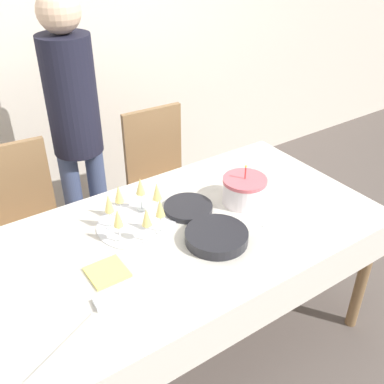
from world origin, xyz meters
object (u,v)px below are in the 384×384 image
Objects in this scene: dining_chair_far_left at (25,222)px; person_standing at (74,117)px; champagne_tray at (136,212)px; plate_stack_dessert at (188,208)px; dining_chair_far_right at (162,177)px; birthday_cake at (244,190)px; plate_stack_main at (216,236)px.

person_standing is (0.40, 0.09, 0.50)m from dining_chair_far_left.
champagne_tray is 1.55× the size of plate_stack_dessert.
dining_chair_far_right is at bearing -10.47° from person_standing.
birthday_cake is 0.92× the size of plate_stack_dessert.
dining_chair_far_left is 4.03× the size of plate_stack_dessert.
champagne_tray reaches higher than plate_stack_main.
dining_chair_far_left is at bearing -179.98° from dining_chair_far_right.
plate_stack_dessert is at bearing 160.82° from birthday_cake.
dining_chair_far_left is 1.00× the size of dining_chair_far_right.
dining_chair_far_right is 4.03× the size of plate_stack_dessert.
plate_stack_main is (0.60, -0.97, 0.26)m from dining_chair_far_left.
birthday_cake is at bearing -60.49° from person_standing.
plate_stack_main is at bearing -106.75° from dining_chair_far_right.
champagne_tray is at bearing 167.57° from birthday_cake.
dining_chair_far_left reaches higher than plate_stack_main.
dining_chair_far_right is 0.71m from person_standing.
plate_stack_main is at bearing -96.45° from plate_stack_dessert.
person_standing is at bearing 100.66° from plate_stack_main.
dining_chair_far_left is 0.89m from dining_chair_far_right.
dining_chair_far_right is (0.89, 0.00, 0.00)m from dining_chair_far_left.
dining_chair_far_left reaches higher than champagne_tray.
plate_stack_dessert is (-0.26, -0.70, 0.25)m from dining_chair_far_right.
plate_stack_main is 0.17× the size of person_standing.
champagne_tray is 1.32× the size of plate_stack_main.
dining_chair_far_left is 0.57× the size of person_standing.
champagne_tray is at bearing 174.76° from plate_stack_dessert.
champagne_tray is at bearing -128.11° from dining_chair_far_right.
champagne_tray is (0.36, -0.67, 0.31)m from dining_chair_far_left.
champagne_tray is at bearing -61.67° from dining_chair_far_left.
birthday_cake is 0.59× the size of champagne_tray.
dining_chair_far_right is at bearing 51.89° from champagne_tray.
plate_stack_dessert is (0.27, -0.02, -0.07)m from champagne_tray.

